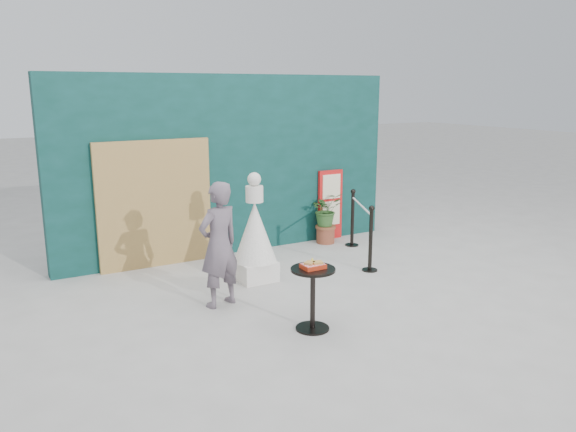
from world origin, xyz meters
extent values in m
plane|color=#ADAAA5|center=(0.00, 0.00, 0.00)|extent=(60.00, 60.00, 0.00)
cube|color=#0B322D|center=(0.00, 3.15, 1.50)|extent=(6.00, 0.30, 3.00)
cube|color=tan|center=(-1.40, 2.94, 1.00)|extent=(1.80, 0.08, 2.00)
imported|color=#645661|center=(-1.19, 0.89, 0.82)|extent=(0.68, 0.54, 1.64)
cube|color=red|center=(1.90, 2.96, 0.65)|extent=(0.50, 0.06, 1.30)
cube|color=beige|center=(1.90, 2.92, 1.00)|extent=(0.38, 0.02, 0.45)
cube|color=beige|center=(1.90, 2.92, 0.50)|extent=(0.38, 0.02, 0.45)
cube|color=red|center=(1.90, 2.92, 0.15)|extent=(0.38, 0.02, 0.18)
cube|color=silver|center=(-0.35, 1.57, 0.15)|extent=(0.54, 0.54, 0.29)
cone|color=white|center=(-0.35, 1.57, 0.73)|extent=(0.63, 0.63, 0.88)
cylinder|color=silver|center=(-0.35, 1.57, 1.29)|extent=(0.25, 0.25, 0.23)
sphere|color=silver|center=(-0.35, 1.57, 1.51)|extent=(0.20, 0.20, 0.20)
cylinder|color=black|center=(-0.54, -0.34, 0.01)|extent=(0.40, 0.40, 0.02)
cylinder|color=black|center=(-0.54, -0.34, 0.36)|extent=(0.06, 0.06, 0.72)
cylinder|color=black|center=(-0.54, -0.34, 0.73)|extent=(0.52, 0.52, 0.03)
cube|color=#B22B13|center=(-0.54, -0.34, 0.78)|extent=(0.26, 0.19, 0.05)
cube|color=red|center=(-0.54, -0.34, 0.80)|extent=(0.24, 0.17, 0.00)
cube|color=gold|center=(-0.58, -0.33, 0.82)|extent=(0.15, 0.14, 0.02)
cube|color=gold|center=(-0.49, -0.36, 0.82)|extent=(0.13, 0.13, 0.02)
cone|color=yellow|center=(-0.52, -0.29, 0.83)|extent=(0.06, 0.06, 0.06)
cylinder|color=brown|center=(1.67, 2.75, 0.14)|extent=(0.33, 0.33, 0.28)
cylinder|color=brown|center=(1.67, 2.75, 0.30)|extent=(0.37, 0.37, 0.05)
imported|color=#2E5524|center=(1.67, 2.75, 0.63)|extent=(0.55, 0.47, 0.61)
cylinder|color=black|center=(1.38, 1.06, 0.01)|extent=(0.24, 0.24, 0.02)
cylinder|color=black|center=(1.38, 1.06, 0.48)|extent=(0.06, 0.06, 0.96)
sphere|color=black|center=(1.38, 1.06, 0.99)|extent=(0.09, 0.09, 0.09)
cylinder|color=black|center=(1.98, 2.36, 0.01)|extent=(0.24, 0.24, 0.02)
cylinder|color=black|center=(1.98, 2.36, 0.48)|extent=(0.06, 0.06, 0.96)
sphere|color=black|center=(1.98, 2.36, 0.99)|extent=(0.09, 0.09, 0.09)
cylinder|color=silver|center=(1.68, 1.71, 0.88)|extent=(0.63, 1.31, 0.03)
camera|label=1|loc=(-3.83, -5.54, 2.77)|focal=35.00mm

